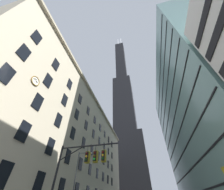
{
  "coord_description": "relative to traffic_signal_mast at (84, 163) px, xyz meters",
  "views": [
    {
      "loc": [
        2.08,
        -7.67,
        1.79
      ],
      "look_at": [
        -2.65,
        10.78,
        18.39
      ],
      "focal_mm": 20.59,
      "sensor_mm": 36.0,
      "label": 1
    }
  ],
  "objects": [
    {
      "name": "glass_office_midrise",
      "position": [
        24.47,
        24.54,
        16.24
      ],
      "size": [
        19.35,
        48.96,
        42.25
      ],
      "color": "gray",
      "rests_on": "ground"
    },
    {
      "name": "traffic_signal_mast",
      "position": [
        0.0,
        0.0,
        0.0
      ],
      "size": [
        6.24,
        0.63,
        6.59
      ],
      "color": "black",
      "rests_on": "sidewalk_left"
    },
    {
      "name": "dark_skyscraper",
      "position": [
        -6.71,
        81.7,
        54.12
      ],
      "size": [
        24.75,
        24.75,
        200.52
      ],
      "color": "black",
      "rests_on": "ground"
    },
    {
      "name": "street_lamppost",
      "position": [
        -4.9,
        8.55,
        0.35
      ],
      "size": [
        2.41,
        0.32,
        8.65
      ],
      "color": "#47474C",
      "rests_on": "sidewalk_left"
    },
    {
      "name": "station_building",
      "position": [
        -13.9,
        19.98,
        9.06
      ],
      "size": [
        14.18,
        61.37,
        27.93
      ],
      "color": "#BCAF93",
      "rests_on": "ground"
    }
  ]
}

